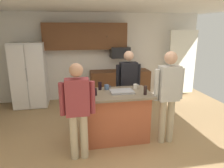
% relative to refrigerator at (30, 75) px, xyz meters
% --- Properties ---
extents(floor, '(7.04, 7.04, 0.00)m').
position_rel_refrigerator_xyz_m(floor, '(2.00, -2.38, -0.89)').
color(floor, tan).
rests_on(floor, ground).
extents(ceiling, '(7.04, 7.04, 0.00)m').
position_rel_refrigerator_xyz_m(ceiling, '(2.00, -2.38, 1.71)').
color(ceiling, white).
extents(back_wall, '(6.40, 0.10, 2.60)m').
position_rel_refrigerator_xyz_m(back_wall, '(2.00, 0.42, 0.41)').
color(back_wall, white).
rests_on(back_wall, ground).
extents(french_door_window_panel, '(0.90, 0.06, 2.00)m').
position_rel_refrigerator_xyz_m(french_door_window_panel, '(4.60, 0.02, 0.21)').
color(french_door_window_panel, white).
rests_on(french_door_window_panel, ground).
extents(cabinet_run_upper, '(2.40, 0.38, 0.75)m').
position_rel_refrigerator_xyz_m(cabinet_run_upper, '(1.60, 0.22, 1.03)').
color(cabinet_run_upper, brown).
extents(cabinet_run_lower, '(1.80, 0.63, 0.90)m').
position_rel_refrigerator_xyz_m(cabinet_run_lower, '(2.60, 0.10, -0.44)').
color(cabinet_run_lower, brown).
rests_on(cabinet_run_lower, ground).
extents(refrigerator, '(0.90, 0.76, 1.79)m').
position_rel_refrigerator_xyz_m(refrigerator, '(0.00, 0.00, 0.00)').
color(refrigerator, white).
rests_on(refrigerator, ground).
extents(microwave_over_range, '(0.56, 0.40, 0.32)m').
position_rel_refrigerator_xyz_m(microwave_over_range, '(2.60, 0.12, 0.56)').
color(microwave_over_range, black).
extents(kitchen_island, '(1.38, 0.85, 0.96)m').
position_rel_refrigerator_xyz_m(kitchen_island, '(1.96, -2.25, -0.41)').
color(kitchen_island, '#AD5638').
rests_on(kitchen_island, ground).
extents(person_guest_by_door, '(0.57, 0.22, 1.67)m').
position_rel_refrigerator_xyz_m(person_guest_by_door, '(2.41, -1.56, 0.07)').
color(person_guest_by_door, '#383842').
rests_on(person_guest_by_door, ground).
extents(person_guest_left, '(0.57, 0.22, 1.64)m').
position_rel_refrigerator_xyz_m(person_guest_left, '(1.23, -2.81, 0.05)').
color(person_guest_left, tan).
rests_on(person_guest_left, ground).
extents(person_host_foreground, '(0.57, 0.23, 1.77)m').
position_rel_refrigerator_xyz_m(person_host_foreground, '(2.89, -2.59, 0.13)').
color(person_host_foreground, tan).
rests_on(person_host_foreground, ground).
extents(mug_blue_stoneware, '(0.13, 0.09, 0.09)m').
position_rel_refrigerator_xyz_m(mug_blue_stoneware, '(2.43, -2.06, 0.11)').
color(mug_blue_stoneware, white).
rests_on(mug_blue_stoneware, kitchen_island).
extents(glass_dark_ale, '(0.06, 0.06, 0.13)m').
position_rel_refrigerator_xyz_m(glass_dark_ale, '(1.57, -2.34, 0.13)').
color(glass_dark_ale, black).
rests_on(glass_dark_ale, kitchen_island).
extents(glass_pilsner, '(0.06, 0.06, 0.17)m').
position_rel_refrigerator_xyz_m(glass_pilsner, '(2.49, -2.48, 0.15)').
color(glass_pilsner, black).
rests_on(glass_pilsner, kitchen_island).
extents(mug_ceramic_white, '(0.13, 0.09, 0.10)m').
position_rel_refrigerator_xyz_m(mug_ceramic_white, '(1.84, -2.01, 0.11)').
color(mug_ceramic_white, '#4C6B99').
rests_on(mug_ceramic_white, kitchen_island).
extents(glass_short_whisky, '(0.07, 0.07, 0.16)m').
position_rel_refrigerator_xyz_m(glass_short_whisky, '(1.70, -2.00, 0.14)').
color(glass_short_whisky, black).
rests_on(glass_short_whisky, kitchen_island).
extents(serving_tray, '(0.44, 0.30, 0.04)m').
position_rel_refrigerator_xyz_m(serving_tray, '(2.09, -2.27, 0.08)').
color(serving_tray, '#B7B7BC').
rests_on(serving_tray, kitchen_island).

